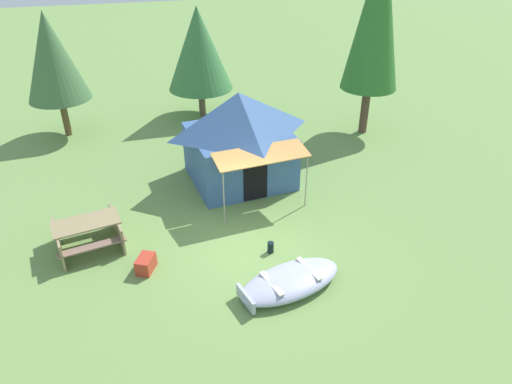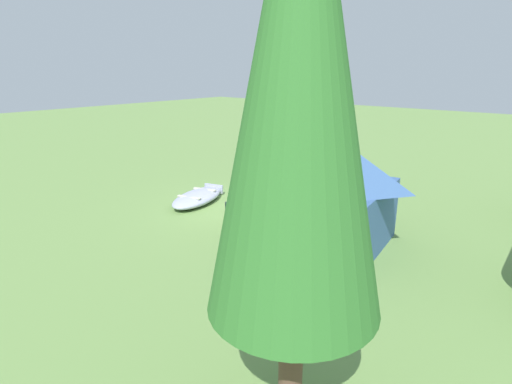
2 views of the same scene
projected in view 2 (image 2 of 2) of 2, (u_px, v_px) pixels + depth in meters
The scene contains 7 objects.
ground_plane at pixel (242, 209), 13.94m from camera, with size 80.00×80.00×0.00m, color #6B914A.
beached_rowboat at pixel (197, 197), 14.53m from camera, with size 2.83×1.85×0.41m.
canvas_cabin_tent at pixel (332, 189), 10.85m from camera, with size 3.61×4.16×2.98m.
picnic_table at pixel (331, 177), 16.14m from camera, with size 1.96×1.85×0.80m.
cooler_box at pixel (284, 186), 16.02m from camera, with size 0.55×0.36×0.39m, color #B83724.
fuel_can at pixel (228, 207), 13.74m from camera, with size 0.17×0.17×0.31m, color black.
pine_tree_back_right at pixel (299, 81), 4.27m from camera, with size 2.13×2.13×7.29m.
Camera 2 is at (9.85, 8.72, 4.67)m, focal length 28.42 mm.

